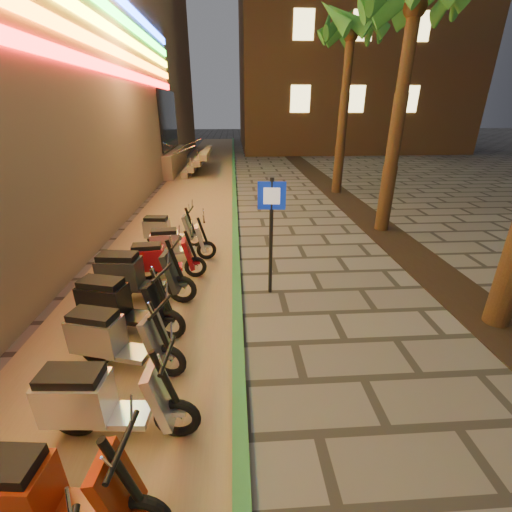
{
  "coord_description": "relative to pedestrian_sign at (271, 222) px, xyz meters",
  "views": [
    {
      "loc": [
        -0.9,
        -2.75,
        3.47
      ],
      "look_at": [
        -0.56,
        2.44,
        1.2
      ],
      "focal_mm": 24.0,
      "sensor_mm": 36.0,
      "label": 1
    }
  ],
  "objects": [
    {
      "name": "pedestrian_sign",
      "position": [
        0.0,
        0.0,
        0.0
      ],
      "size": [
        0.51,
        0.11,
        2.32
      ],
      "rotation": [
        0.0,
        0.0,
        -0.1
      ],
      "color": "black",
      "rests_on": "ground"
    },
    {
      "name": "scooter_6",
      "position": [
        -2.58,
        -1.2,
        -0.96
      ],
      "size": [
        1.76,
        0.89,
        1.25
      ],
      "rotation": [
        0.0,
        0.0,
        -0.27
      ],
      "color": "black",
      "rests_on": "ground"
    },
    {
      "name": "scooter_4",
      "position": [
        -2.19,
        -3.19,
        -0.98
      ],
      "size": [
        1.72,
        0.6,
        1.21
      ],
      "rotation": [
        0.0,
        0.0,
        -0.07
      ],
      "color": "black",
      "rests_on": "ground"
    },
    {
      "name": "scooter_9",
      "position": [
        -2.12,
        1.66,
        -1.03
      ],
      "size": [
        1.55,
        0.59,
        1.09
      ],
      "rotation": [
        0.0,
        0.0,
        0.11
      ],
      "color": "black",
      "rests_on": "ground"
    },
    {
      "name": "scooter_10",
      "position": [
        -2.52,
        2.66,
        -1.03
      ],
      "size": [
        1.54,
        0.55,
        1.09
      ],
      "rotation": [
        0.0,
        0.0,
        -0.08
      ],
      "color": "black",
      "rests_on": "ground"
    },
    {
      "name": "ground",
      "position": [
        0.22,
        -3.33,
        -1.5
      ],
      "size": [
        120.0,
        120.0,
        0.0
      ],
      "primitive_type": "plane",
      "color": "#474442",
      "rests_on": "ground"
    },
    {
      "name": "planting_strip",
      "position": [
        3.82,
        1.67,
        -1.49
      ],
      "size": [
        1.2,
        40.0,
        0.02
      ],
      "primitive_type": "cube",
      "color": "black",
      "rests_on": "ground"
    },
    {
      "name": "palm_d",
      "position": [
        3.82,
        8.67,
        4.44
      ],
      "size": [
        2.97,
        3.02,
        7.16
      ],
      "color": "#472D19",
      "rests_on": "ground"
    },
    {
      "name": "scooter_8",
      "position": [
        -2.3,
        0.7,
        -1.03
      ],
      "size": [
        1.56,
        0.58,
        1.1
      ],
      "rotation": [
        0.0,
        0.0,
        0.1
      ],
      "color": "black",
      "rests_on": "ground"
    },
    {
      "name": "scooter_5",
      "position": [
        -2.41,
        -2.06,
        -0.99
      ],
      "size": [
        1.67,
        0.84,
        1.18
      ],
      "rotation": [
        0.0,
        0.0,
        -0.27
      ],
      "color": "black",
      "rests_on": "ground"
    },
    {
      "name": "parking_strip",
      "position": [
        -2.38,
        6.67,
        -1.5
      ],
      "size": [
        3.4,
        60.0,
        0.01
      ],
      "primitive_type": "cube",
      "color": "#8C7251",
      "rests_on": "ground"
    },
    {
      "name": "green_curb",
      "position": [
        -0.68,
        6.67,
        -1.45
      ],
      "size": [
        0.18,
        60.0,
        0.1
      ],
      "primitive_type": "cube",
      "color": "#296F35",
      "rests_on": "ground"
    },
    {
      "name": "scooter_3",
      "position": [
        -2.35,
        -4.17,
        -0.98
      ],
      "size": [
        1.73,
        0.63,
        1.21
      ],
      "rotation": [
        0.0,
        0.0,
        -0.1
      ],
      "color": "black",
      "rests_on": "ground"
    },
    {
      "name": "scooter_7",
      "position": [
        -2.58,
        -0.19,
        -0.94
      ],
      "size": [
        1.85,
        0.71,
        1.3
      ],
      "rotation": [
        0.0,
        0.0,
        -0.12
      ],
      "color": "black",
      "rests_on": "ground"
    },
    {
      "name": "palm_c",
      "position": [
        3.82,
        3.67,
        4.22
      ],
      "size": [
        2.97,
        3.02,
        6.91
      ],
      "color": "#472D19",
      "rests_on": "ground"
    }
  ]
}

